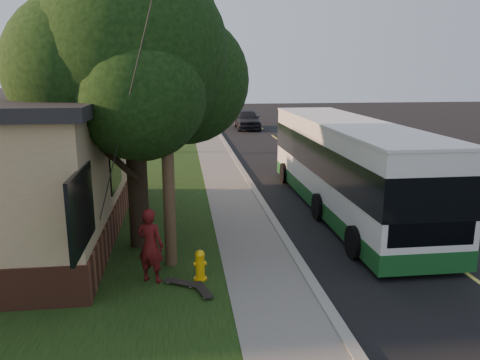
# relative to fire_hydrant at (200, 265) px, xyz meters

# --- Properties ---
(ground) EXTENTS (120.00, 120.00, 0.00)m
(ground) POSITION_rel_fire_hydrant_xyz_m (2.60, 0.00, -0.43)
(ground) COLOR black
(ground) RESTS_ON ground
(road) EXTENTS (8.00, 80.00, 0.01)m
(road) POSITION_rel_fire_hydrant_xyz_m (6.60, 10.00, -0.43)
(road) COLOR black
(road) RESTS_ON ground
(curb) EXTENTS (0.25, 80.00, 0.12)m
(curb) POSITION_rel_fire_hydrant_xyz_m (2.60, 10.00, -0.37)
(curb) COLOR gray
(curb) RESTS_ON ground
(sidewalk) EXTENTS (2.00, 80.00, 0.08)m
(sidewalk) POSITION_rel_fire_hydrant_xyz_m (1.60, 10.00, -0.39)
(sidewalk) COLOR slate
(sidewalk) RESTS_ON ground
(grass_verge) EXTENTS (5.00, 80.00, 0.07)m
(grass_verge) POSITION_rel_fire_hydrant_xyz_m (-1.90, 10.00, -0.40)
(grass_verge) COLOR black
(grass_verge) RESTS_ON ground
(fire_hydrant) EXTENTS (0.32, 0.32, 0.74)m
(fire_hydrant) POSITION_rel_fire_hydrant_xyz_m (0.00, 0.00, 0.00)
(fire_hydrant) COLOR #F4B20C
(fire_hydrant) RESTS_ON grass_verge
(utility_pole) EXTENTS (2.86, 3.21, 9.07)m
(utility_pole) POSITION_rel_fire_hydrant_xyz_m (-0.71, 0.99, 4.20)
(utility_pole) COLOR #473321
(utility_pole) RESTS_ON ground
(leafy_tree) EXTENTS (6.30, 6.00, 7.80)m
(leafy_tree) POSITION_rel_fire_hydrant_xyz_m (-1.57, 2.65, 4.73)
(leafy_tree) COLOR black
(leafy_tree) RESTS_ON grass_verge
(bare_tree_near) EXTENTS (1.38, 1.21, 4.31)m
(bare_tree_near) POSITION_rel_fire_hydrant_xyz_m (-0.90, 18.00, 1.72)
(bare_tree_near) COLOR black
(bare_tree_near) RESTS_ON grass_verge
(bare_tree_far) EXTENTS (1.38, 1.21, 4.03)m
(bare_tree_far) POSITION_rel_fire_hydrant_xyz_m (-0.40, 30.00, 1.57)
(bare_tree_far) COLOR black
(bare_tree_far) RESTS_ON grass_verge
(traffic_signal) EXTENTS (0.18, 0.22, 5.50)m
(traffic_signal) POSITION_rel_fire_hydrant_xyz_m (3.10, 34.00, 2.73)
(traffic_signal) COLOR #2D2D30
(traffic_signal) RESTS_ON ground
(transit_bus) EXTENTS (2.74, 11.89, 3.22)m
(transit_bus) POSITION_rel_fire_hydrant_xyz_m (5.41, 5.25, 1.28)
(transit_bus) COLOR silver
(transit_bus) RESTS_ON ground
(skateboarder) EXTENTS (0.78, 0.67, 1.79)m
(skateboarder) POSITION_rel_fire_hydrant_xyz_m (-1.14, 0.04, 0.53)
(skateboarder) COLOR #531011
(skateboarder) RESTS_ON grass_verge
(skateboard_main) EXTENTS (0.46, 0.89, 0.08)m
(skateboard_main) POSITION_rel_fire_hydrant_xyz_m (0.03, -0.70, -0.30)
(skateboard_main) COLOR black
(skateboard_main) RESTS_ON grass_verge
(skateboard_spare) EXTENTS (0.86, 0.62, 0.08)m
(skateboard_spare) POSITION_rel_fire_hydrant_xyz_m (-0.44, -0.27, -0.30)
(skateboard_spare) COLOR black
(skateboard_spare) RESTS_ON grass_verge
(dumpster) EXTENTS (1.75, 1.45, 1.45)m
(dumpster) POSITION_rel_fire_hydrant_xyz_m (-6.17, 6.95, 0.33)
(dumpster) COLOR black
(dumpster) RESTS_ON building_lot
(distant_car) EXTENTS (2.15, 5.00, 1.68)m
(distant_car) POSITION_rel_fire_hydrant_xyz_m (5.26, 29.29, 0.41)
(distant_car) COLOR black
(distant_car) RESTS_ON ground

